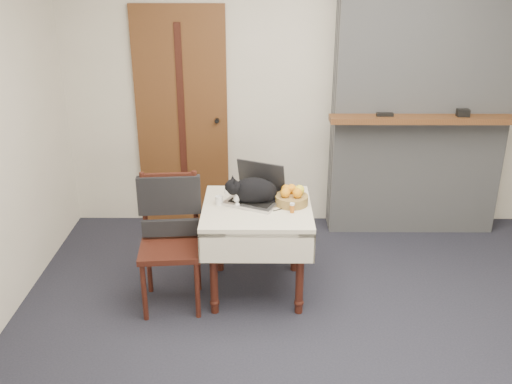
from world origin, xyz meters
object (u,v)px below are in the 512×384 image
fruit_basket (292,197)px  pill_bottle (292,208)px  cat (255,191)px  chair (170,222)px  cream_jar (219,200)px  side_table (257,220)px  laptop (256,192)px  door (182,119)px

fruit_basket → pill_bottle: bearing=-91.6°
cat → chair: chair is taller
cream_jar → chair: chair is taller
cat → pill_bottle: size_ratio=6.66×
chair → pill_bottle: bearing=-6.2°
fruit_basket → chair: chair is taller
cream_jar → fruit_basket: 0.52m
cat → pill_bottle: bearing=-48.3°
side_table → laptop: size_ratio=1.66×
laptop → chair: (-0.61, -0.20, -0.15)m
side_table → chair: (-0.62, -0.10, 0.03)m
side_table → pill_bottle: (0.25, -0.11, 0.15)m
side_table → pill_bottle: size_ratio=10.91×
side_table → cat: size_ratio=1.64×
door → chair: 1.42m
laptop → pill_bottle: (0.25, -0.21, -0.03)m
cream_jar → laptop: bearing=16.1°
cat → side_table: bearing=-86.6°
door → cat: bearing=-61.3°
cream_jar → door: bearing=108.3°
laptop → chair: laptop is taller
laptop → cream_jar: size_ratio=7.22×
side_table → chair: bearing=-171.2°
pill_bottle → chair: bearing=178.8°
cat → pill_bottle: (0.26, -0.16, -0.06)m
pill_bottle → fruit_basket: bearing=88.4°
cream_jar → pill_bottle: pill_bottle is taller
door → fruit_basket: size_ratio=8.36×
side_table → cream_jar: bearing=175.3°
cream_jar → pill_bottle: (0.52, -0.14, 0.00)m
door → side_table: door is taller
chair → door: bearing=87.8°
laptop → chair: bearing=-137.5°
fruit_basket → chair: 0.89m
door → fruit_basket: (0.93, -1.23, -0.25)m
door → cream_jar: size_ratio=30.72×
side_table → laptop: 0.21m
laptop → cream_jar: (-0.27, -0.08, -0.04)m
fruit_basket → cream_jar: bearing=-178.4°
laptop → cat: (-0.01, -0.05, 0.03)m
pill_bottle → chair: size_ratio=0.07×
door → cream_jar: 1.34m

